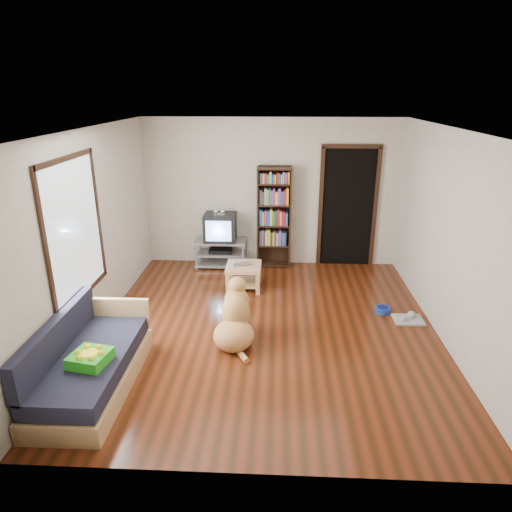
{
  "coord_description": "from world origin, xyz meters",
  "views": [
    {
      "loc": [
        0.13,
        -5.46,
        3.04
      ],
      "look_at": [
        -0.17,
        0.36,
        0.9
      ],
      "focal_mm": 32.0,
      "sensor_mm": 36.0,
      "label": 1
    }
  ],
  "objects_px": {
    "green_cushion": "(90,358)",
    "dog": "(235,320)",
    "crt_tv": "(220,227)",
    "dog_bowl": "(383,310)",
    "grey_rag": "(408,320)",
    "sofa": "(89,365)",
    "tv_stand": "(221,252)",
    "coffee_table": "(244,272)",
    "laptop": "(244,265)",
    "bookshelf": "(274,212)"
  },
  "relations": [
    {
      "from": "laptop",
      "to": "dog_bowl",
      "type": "xyz_separation_m",
      "value": [
        2.07,
        -0.72,
        -0.37
      ]
    },
    {
      "from": "dog_bowl",
      "to": "dog",
      "type": "height_order",
      "value": "dog"
    },
    {
      "from": "green_cushion",
      "to": "crt_tv",
      "type": "height_order",
      "value": "crt_tv"
    },
    {
      "from": "dog_bowl",
      "to": "bookshelf",
      "type": "relative_size",
      "value": 0.12
    },
    {
      "from": "crt_tv",
      "to": "dog",
      "type": "height_order",
      "value": "crt_tv"
    },
    {
      "from": "tv_stand",
      "to": "coffee_table",
      "type": "bearing_deg",
      "value": -62.93
    },
    {
      "from": "tv_stand",
      "to": "sofa",
      "type": "height_order",
      "value": "sofa"
    },
    {
      "from": "grey_rag",
      "to": "crt_tv",
      "type": "distance_m",
      "value": 3.55
    },
    {
      "from": "green_cushion",
      "to": "dog",
      "type": "height_order",
      "value": "dog"
    },
    {
      "from": "laptop",
      "to": "coffee_table",
      "type": "height_order",
      "value": "laptop"
    },
    {
      "from": "dog_bowl",
      "to": "sofa",
      "type": "relative_size",
      "value": 0.12
    },
    {
      "from": "tv_stand",
      "to": "crt_tv",
      "type": "height_order",
      "value": "crt_tv"
    },
    {
      "from": "sofa",
      "to": "dog",
      "type": "distance_m",
      "value": 1.8
    },
    {
      "from": "laptop",
      "to": "dog_bowl",
      "type": "bearing_deg",
      "value": -38.85
    },
    {
      "from": "dog_bowl",
      "to": "dog",
      "type": "relative_size",
      "value": 0.22
    },
    {
      "from": "grey_rag",
      "to": "sofa",
      "type": "xyz_separation_m",
      "value": [
        -3.83,
        -1.68,
        0.25
      ]
    },
    {
      "from": "sofa",
      "to": "grey_rag",
      "type": "bearing_deg",
      "value": 23.61
    },
    {
      "from": "sofa",
      "to": "tv_stand",
      "type": "bearing_deg",
      "value": 74.98
    },
    {
      "from": "coffee_table",
      "to": "dog",
      "type": "height_order",
      "value": "dog"
    },
    {
      "from": "grey_rag",
      "to": "dog_bowl",
      "type": "bearing_deg",
      "value": 140.19
    },
    {
      "from": "sofa",
      "to": "bookshelf",
      "type": "bearing_deg",
      "value": 62.68
    },
    {
      "from": "grey_rag",
      "to": "sofa",
      "type": "distance_m",
      "value": 4.19
    },
    {
      "from": "green_cushion",
      "to": "crt_tv",
      "type": "distance_m",
      "value": 3.95
    },
    {
      "from": "sofa",
      "to": "crt_tv",
      "type": "bearing_deg",
      "value": 75.07
    },
    {
      "from": "green_cushion",
      "to": "laptop",
      "type": "distance_m",
      "value": 3.14
    },
    {
      "from": "grey_rag",
      "to": "sofa",
      "type": "height_order",
      "value": "sofa"
    },
    {
      "from": "bookshelf",
      "to": "crt_tv",
      "type": "bearing_deg",
      "value": -175.68
    },
    {
      "from": "laptop",
      "to": "bookshelf",
      "type": "bearing_deg",
      "value": 47.14
    },
    {
      "from": "green_cushion",
      "to": "dog_bowl",
      "type": "height_order",
      "value": "green_cushion"
    },
    {
      "from": "laptop",
      "to": "sofa",
      "type": "xyz_separation_m",
      "value": [
        -1.46,
        -2.65,
        -0.15
      ]
    },
    {
      "from": "bookshelf",
      "to": "sofa",
      "type": "relative_size",
      "value": 1.0
    },
    {
      "from": "laptop",
      "to": "crt_tv",
      "type": "xyz_separation_m",
      "value": [
        -0.49,
        1.01,
        0.33
      ]
    },
    {
      "from": "dog_bowl",
      "to": "sofa",
      "type": "xyz_separation_m",
      "value": [
        -3.53,
        -1.93,
        0.22
      ]
    },
    {
      "from": "crt_tv",
      "to": "sofa",
      "type": "xyz_separation_m",
      "value": [
        -0.97,
        -3.65,
        -0.48
      ]
    },
    {
      "from": "green_cushion",
      "to": "laptop",
      "type": "bearing_deg",
      "value": 76.31
    },
    {
      "from": "green_cushion",
      "to": "coffee_table",
      "type": "relative_size",
      "value": 0.65
    },
    {
      "from": "dog_bowl",
      "to": "grey_rag",
      "type": "relative_size",
      "value": 0.55
    },
    {
      "from": "laptop",
      "to": "bookshelf",
      "type": "height_order",
      "value": "bookshelf"
    },
    {
      "from": "dog_bowl",
      "to": "sofa",
      "type": "bearing_deg",
      "value": -151.41
    },
    {
      "from": "green_cushion",
      "to": "dog",
      "type": "bearing_deg",
      "value": 53.66
    },
    {
      "from": "sofa",
      "to": "coffee_table",
      "type": "distance_m",
      "value": 3.05
    },
    {
      "from": "crt_tv",
      "to": "sofa",
      "type": "bearing_deg",
      "value": -104.93
    },
    {
      "from": "dog",
      "to": "tv_stand",
      "type": "bearing_deg",
      "value": 100.99
    },
    {
      "from": "laptop",
      "to": "dog_bowl",
      "type": "relative_size",
      "value": 1.37
    },
    {
      "from": "grey_rag",
      "to": "dog",
      "type": "xyz_separation_m",
      "value": [
        -2.35,
        -0.65,
        0.28
      ]
    },
    {
      "from": "laptop",
      "to": "bookshelf",
      "type": "distance_m",
      "value": 1.31
    },
    {
      "from": "tv_stand",
      "to": "green_cushion",
      "type": "bearing_deg",
      "value": -102.52
    },
    {
      "from": "bookshelf",
      "to": "coffee_table",
      "type": "height_order",
      "value": "bookshelf"
    },
    {
      "from": "grey_rag",
      "to": "coffee_table",
      "type": "bearing_deg",
      "value": 157.13
    },
    {
      "from": "bookshelf",
      "to": "green_cushion",
      "type": "bearing_deg",
      "value": -114.65
    }
  ]
}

